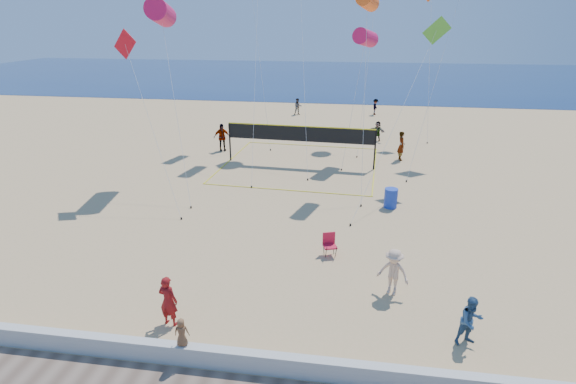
# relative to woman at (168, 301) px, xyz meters

# --- Properties ---
(ground) EXTENTS (120.00, 120.00, 0.00)m
(ground) POSITION_rel_woman_xyz_m (2.73, 1.45, -0.83)
(ground) COLOR tan
(ground) RESTS_ON ground
(ocean) EXTENTS (140.00, 50.00, 0.03)m
(ocean) POSITION_rel_woman_xyz_m (2.73, 63.45, -0.81)
(ocean) COLOR navy
(ocean) RESTS_ON ground
(seawall) EXTENTS (32.00, 0.30, 0.60)m
(seawall) POSITION_rel_woman_xyz_m (2.73, -1.55, -0.53)
(seawall) COLOR silver
(seawall) RESTS_ON ground
(woman) EXTENTS (0.67, 0.50, 1.66)m
(woman) POSITION_rel_woman_xyz_m (0.00, 0.00, 0.00)
(woman) COLOR maroon
(woman) RESTS_ON ground
(toddler) EXTENTS (0.43, 0.31, 0.81)m
(toddler) POSITION_rel_woman_xyz_m (1.03, -1.52, 0.18)
(toddler) COLOR brown
(toddler) RESTS_ON seawall
(bystander_a) EXTENTS (0.90, 0.81, 1.52)m
(bystander_a) POSITION_rel_woman_xyz_m (8.81, 0.45, -0.07)
(bystander_a) COLOR #2E4F74
(bystander_a) RESTS_ON ground
(bystander_b) EXTENTS (1.23, 0.98, 1.67)m
(bystander_b) POSITION_rel_woman_xyz_m (6.80, 2.67, 0.01)
(bystander_b) COLOR #D6AE8F
(bystander_b) RESTS_ON ground
(far_person_0) EXTENTS (1.22, 0.93, 1.93)m
(far_person_0) POSITION_rel_woman_xyz_m (-3.90, 18.88, 0.13)
(far_person_0) COLOR gray
(far_person_0) RESTS_ON ground
(far_person_1) EXTENTS (1.37, 1.18, 1.49)m
(far_person_1) POSITION_rel_woman_xyz_m (6.99, 23.31, -0.08)
(far_person_1) COLOR gray
(far_person_1) RESTS_ON ground
(far_person_2) EXTENTS (0.55, 0.75, 1.91)m
(far_person_2) POSITION_rel_woman_xyz_m (8.34, 18.48, 0.12)
(far_person_2) COLOR gray
(far_person_2) RESTS_ON ground
(far_person_3) EXTENTS (0.87, 0.74, 1.56)m
(far_person_3) POSITION_rel_woman_xyz_m (-0.27, 32.18, -0.05)
(far_person_3) COLOR gray
(far_person_3) RESTS_ON ground
(far_person_4) EXTENTS (0.77, 1.08, 1.52)m
(far_person_4) POSITION_rel_woman_xyz_m (7.12, 33.26, -0.07)
(far_person_4) COLOR gray
(far_person_4) RESTS_ON ground
(camp_chair) EXTENTS (0.62, 0.72, 1.03)m
(camp_chair) POSITION_rel_woman_xyz_m (4.53, 5.04, -0.31)
(camp_chair) COLOR red
(camp_chair) RESTS_ON ground
(trash_barrel) EXTENTS (0.69, 0.69, 0.97)m
(trash_barrel) POSITION_rel_woman_xyz_m (7.21, 10.29, -0.34)
(trash_barrel) COLOR #1B3BB5
(trash_barrel) RESTS_ON ground
(volleyball_net) EXTENTS (9.97, 9.83, 2.53)m
(volleyball_net) POSITION_rel_woman_xyz_m (1.93, 16.44, 0.92)
(volleyball_net) COLOR black
(volleyball_net) RESTS_ON ground
(kite_0) EXTENTS (3.52, 6.20, 9.77)m
(kite_0) POSITION_rel_woman_xyz_m (-5.14, 13.37, 8.18)
(kite_0) COLOR #C8144E
(kite_0) RESTS_ON ground
(kite_2) EXTENTS (1.26, 5.04, 10.07)m
(kite_2) POSITION_rel_woman_xyz_m (5.55, 14.14, 8.71)
(kite_2) COLOR #FF5C18
(kite_2) RESTS_ON ground
(kite_3) EXTENTS (4.30, 3.77, 8.30)m
(kite_3) POSITION_rel_woman_xyz_m (-5.81, 10.61, 6.25)
(kite_3) COLOR red
(kite_3) RESTS_ON ground
(kite_4) EXTENTS (4.73, 7.57, 8.87)m
(kite_4) POSITION_rel_woman_xyz_m (8.96, 14.68, 6.71)
(kite_4) COLOR green
(kite_4) RESTS_ON ground
(kite_9) EXTENTS (1.50, 2.59, 11.31)m
(kite_9) POSITION_rel_woman_xyz_m (10.20, 25.33, 9.01)
(kite_9) COLOR #FF5C18
(kite_9) RESTS_ON ground
(kite_10) EXTENTS (1.91, 4.51, 8.25)m
(kite_10) POSITION_rel_woman_xyz_m (5.63, 18.91, 6.78)
(kite_10) COLOR #C8144E
(kite_10) RESTS_ON ground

